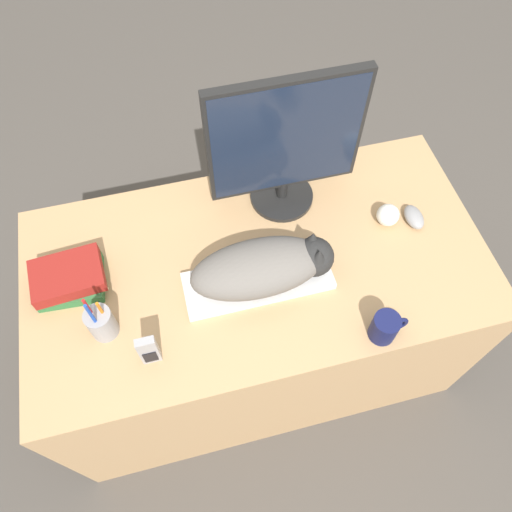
{
  "coord_description": "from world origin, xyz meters",
  "views": [
    {
      "loc": [
        -0.2,
        -0.39,
        2.06
      ],
      "look_at": [
        -0.01,
        0.36,
        0.79
      ],
      "focal_mm": 35.0,
      "sensor_mm": 36.0,
      "label": 1
    }
  ],
  "objects_px": {
    "keyboard": "(258,281)",
    "monitor": "(286,143)",
    "baseball": "(388,215)",
    "cat": "(267,266)",
    "pen_cup": "(101,323)",
    "book_stack": "(69,278)",
    "phone": "(149,351)",
    "computer_mouse": "(414,217)",
    "coffee_mug": "(385,327)"
  },
  "relations": [
    {
      "from": "pen_cup",
      "to": "monitor",
      "type": "bearing_deg",
      "value": 28.68
    },
    {
      "from": "keyboard",
      "to": "phone",
      "type": "bearing_deg",
      "value": -155.01
    },
    {
      "from": "cat",
      "to": "coffee_mug",
      "type": "bearing_deg",
      "value": -41.85
    },
    {
      "from": "cat",
      "to": "computer_mouse",
      "type": "xyz_separation_m",
      "value": [
        0.52,
        0.1,
        -0.07
      ]
    },
    {
      "from": "cat",
      "to": "pen_cup",
      "type": "distance_m",
      "value": 0.49
    },
    {
      "from": "coffee_mug",
      "to": "pen_cup",
      "type": "relative_size",
      "value": 0.54
    },
    {
      "from": "cat",
      "to": "pen_cup",
      "type": "relative_size",
      "value": 2.13
    },
    {
      "from": "monitor",
      "to": "baseball",
      "type": "bearing_deg",
      "value": -30.44
    },
    {
      "from": "phone",
      "to": "computer_mouse",
      "type": "bearing_deg",
      "value": 16.26
    },
    {
      "from": "phone",
      "to": "book_stack",
      "type": "distance_m",
      "value": 0.36
    },
    {
      "from": "pen_cup",
      "to": "baseball",
      "type": "distance_m",
      "value": 0.93
    },
    {
      "from": "pen_cup",
      "to": "book_stack",
      "type": "distance_m",
      "value": 0.2
    },
    {
      "from": "baseball",
      "to": "monitor",
      "type": "bearing_deg",
      "value": 149.56
    },
    {
      "from": "cat",
      "to": "monitor",
      "type": "distance_m",
      "value": 0.36
    },
    {
      "from": "computer_mouse",
      "to": "phone",
      "type": "relative_size",
      "value": 0.74
    },
    {
      "from": "phone",
      "to": "book_stack",
      "type": "bearing_deg",
      "value": 124.52
    },
    {
      "from": "computer_mouse",
      "to": "pen_cup",
      "type": "relative_size",
      "value": 0.47
    },
    {
      "from": "cat",
      "to": "book_stack",
      "type": "bearing_deg",
      "value": 166.87
    },
    {
      "from": "monitor",
      "to": "cat",
      "type": "bearing_deg",
      "value": -113.95
    },
    {
      "from": "baseball",
      "to": "computer_mouse",
      "type": "bearing_deg",
      "value": -11.57
    },
    {
      "from": "monitor",
      "to": "baseball",
      "type": "height_order",
      "value": "monitor"
    },
    {
      "from": "cat",
      "to": "monitor",
      "type": "bearing_deg",
      "value": 66.05
    },
    {
      "from": "phone",
      "to": "book_stack",
      "type": "xyz_separation_m",
      "value": [
        -0.2,
        0.29,
        -0.03
      ]
    },
    {
      "from": "keyboard",
      "to": "monitor",
      "type": "height_order",
      "value": "monitor"
    },
    {
      "from": "monitor",
      "to": "phone",
      "type": "height_order",
      "value": "monitor"
    },
    {
      "from": "monitor",
      "to": "book_stack",
      "type": "xyz_separation_m",
      "value": [
        -0.7,
        -0.16,
        -0.22
      ]
    },
    {
      "from": "computer_mouse",
      "to": "coffee_mug",
      "type": "distance_m",
      "value": 0.42
    },
    {
      "from": "cat",
      "to": "baseball",
      "type": "bearing_deg",
      "value": 15.18
    },
    {
      "from": "pen_cup",
      "to": "book_stack",
      "type": "relative_size",
      "value": 0.93
    },
    {
      "from": "computer_mouse",
      "to": "book_stack",
      "type": "relative_size",
      "value": 0.44
    },
    {
      "from": "keyboard",
      "to": "computer_mouse",
      "type": "height_order",
      "value": "computer_mouse"
    },
    {
      "from": "computer_mouse",
      "to": "phone",
      "type": "height_order",
      "value": "phone"
    },
    {
      "from": "computer_mouse",
      "to": "coffee_mug",
      "type": "bearing_deg",
      "value": -125.22
    },
    {
      "from": "monitor",
      "to": "baseball",
      "type": "xyz_separation_m",
      "value": [
        0.3,
        -0.18,
        -0.22
      ]
    },
    {
      "from": "computer_mouse",
      "to": "phone",
      "type": "distance_m",
      "value": 0.92
    },
    {
      "from": "keyboard",
      "to": "monitor",
      "type": "xyz_separation_m",
      "value": [
        0.16,
        0.29,
        0.24
      ]
    },
    {
      "from": "keyboard",
      "to": "computer_mouse",
      "type": "relative_size",
      "value": 4.68
    },
    {
      "from": "pen_cup",
      "to": "cat",
      "type": "bearing_deg",
      "value": 5.09
    },
    {
      "from": "phone",
      "to": "monitor",
      "type": "bearing_deg",
      "value": 42.24
    },
    {
      "from": "computer_mouse",
      "to": "book_stack",
      "type": "distance_m",
      "value": 1.09
    },
    {
      "from": "keyboard",
      "to": "pen_cup",
      "type": "xyz_separation_m",
      "value": [
        -0.46,
        -0.04,
        0.04
      ]
    },
    {
      "from": "monitor",
      "to": "baseball",
      "type": "distance_m",
      "value": 0.41
    },
    {
      "from": "baseball",
      "to": "keyboard",
      "type": "bearing_deg",
      "value": -165.67
    },
    {
      "from": "cat",
      "to": "computer_mouse",
      "type": "relative_size",
      "value": 4.49
    },
    {
      "from": "monitor",
      "to": "phone",
      "type": "xyz_separation_m",
      "value": [
        -0.5,
        -0.45,
        -0.19
      ]
    },
    {
      "from": "book_stack",
      "to": "monitor",
      "type": "bearing_deg",
      "value": 12.95
    },
    {
      "from": "keyboard",
      "to": "pen_cup",
      "type": "height_order",
      "value": "pen_cup"
    },
    {
      "from": "cat",
      "to": "book_stack",
      "type": "xyz_separation_m",
      "value": [
        -0.57,
        0.13,
        -0.05
      ]
    },
    {
      "from": "keyboard",
      "to": "baseball",
      "type": "relative_size",
      "value": 6.11
    },
    {
      "from": "keyboard",
      "to": "cat",
      "type": "bearing_deg",
      "value": -0.0
    }
  ]
}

